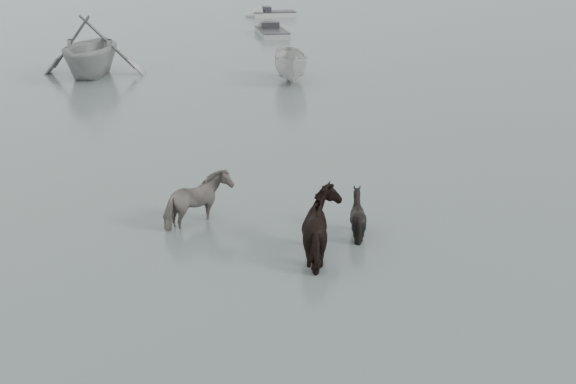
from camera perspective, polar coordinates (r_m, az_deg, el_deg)
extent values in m
plane|color=#4F5E58|center=(15.70, -3.80, -4.28)|extent=(140.00, 140.00, 0.00)
imported|color=black|center=(16.68, -7.21, -0.24)|extent=(1.81, 1.12, 1.42)
imported|color=black|center=(14.97, 3.12, -1.99)|extent=(1.68, 1.88, 1.70)
imported|color=black|center=(16.17, 5.53, -1.21)|extent=(1.31, 1.22, 1.22)
imported|color=#9A9D9A|center=(34.70, -15.37, 11.23)|extent=(7.05, 7.27, 2.92)
imported|color=#B4B4AF|center=(32.48, 0.26, 10.08)|extent=(3.17, 4.08, 1.49)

